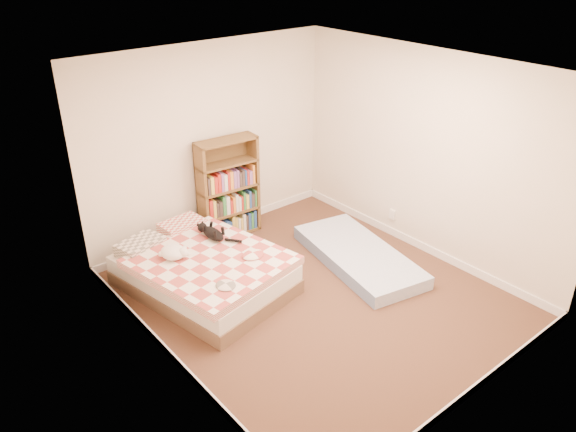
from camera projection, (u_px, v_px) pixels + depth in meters
room at (317, 199)px, 5.71m from camera, size 3.51×4.01×2.51m
bed at (202, 270)px, 6.31m from camera, size 1.63×2.07×0.50m
bookshelf at (228, 199)px, 7.32m from camera, size 0.82×0.33×1.33m
floor_mattress at (358, 256)px, 6.86m from camera, size 1.16×1.94×0.16m
black_cat at (212, 233)px, 6.50m from camera, size 0.22×0.61×0.14m
white_dog at (174, 252)px, 6.09m from camera, size 0.30×0.33×0.14m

